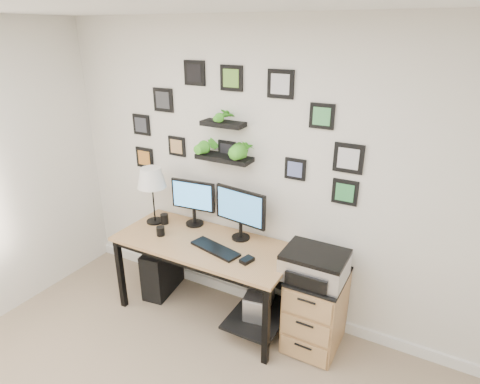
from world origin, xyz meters
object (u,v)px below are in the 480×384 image
Objects in this scene: table_lamp at (152,179)px; file_cabinet at (315,310)px; monitor_left at (193,199)px; mug at (161,231)px; pc_tower_black at (162,269)px; pc_tower_grey at (259,307)px; printer at (314,265)px; desk at (210,253)px; monitor_right at (240,210)px.

file_cabinet is at bearing -0.44° from table_lamp.
monitor_left reaches higher than mug.
pc_tower_black is at bearing -179.68° from file_cabinet.
printer is at bearing 0.24° from pc_tower_grey.
desk is at bearing -12.88° from pc_tower_black.
file_cabinet is (1.59, 0.01, 0.09)m from pc_tower_black.
pc_tower_black is at bearing -171.74° from monitor_right.
monitor_right is 5.98× the size of mug.
monitor_right is at bearing 6.36° from table_lamp.
pc_tower_grey is 0.51m from file_cabinet.
pc_tower_grey is (0.79, -0.18, -0.81)m from monitor_left.
monitor_right reaches higher than pc_tower_grey.
mug is (-0.45, -0.12, 0.17)m from desk.
pc_tower_grey is at bearing -2.55° from table_lamp.
pc_tower_black is at bearing -153.58° from monitor_left.
monitor_left is at bearing 18.15° from pc_tower_black.
monitor_left is 5.26× the size of mug.
desk reaches higher than pc_tower_black.
table_lamp is 0.95m from pc_tower_black.
monitor_left reaches higher than file_cabinet.
file_cabinet is (1.28, -0.14, -0.68)m from monitor_left.
mug is 1.41m from printer.
file_cabinet is (1.43, 0.18, -0.46)m from mug.
table_lamp is 1.52m from pc_tower_grey.
monitor_right is 0.92× the size of table_lamp.
pc_tower_black is 1.00× the size of printer.
monitor_right is (0.52, -0.03, 0.02)m from monitor_left.
table_lamp is at bearing 179.56° from file_cabinet.
mug is 0.18× the size of pc_tower_black.
printer is at bearing -127.02° from file_cabinet.
monitor_left is at bearing 173.55° from file_cabinet.
table_lamp is at bearing 177.45° from pc_tower_grey.
table_lamp is (-0.88, -0.10, 0.16)m from monitor_right.
monitor_right is 0.76× the size of file_cabinet.
printer is at bearing -11.37° from monitor_right.
table_lamp reaches higher than mug.
mug reaches higher than file_cabinet.
file_cabinet reaches higher than pc_tower_grey.
file_cabinet is (0.98, 0.06, -0.29)m from desk.
table_lamp is 0.50m from mug.
mug is 1.11m from pc_tower_grey.
pc_tower_grey is at bearing -29.01° from monitor_right.
mug is at bearing -172.87° from file_cabinet.
monitor_left is 0.42m from mug.
mug is 1.51m from file_cabinet.
file_cabinet is at bearing -6.45° from monitor_left.
monitor_right is 1.15× the size of pc_tower_grey.
desk is at bearing -33.87° from monitor_left.
pc_tower_grey is 0.91× the size of printer.
monitor_left is at bearing 166.87° from pc_tower_grey.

